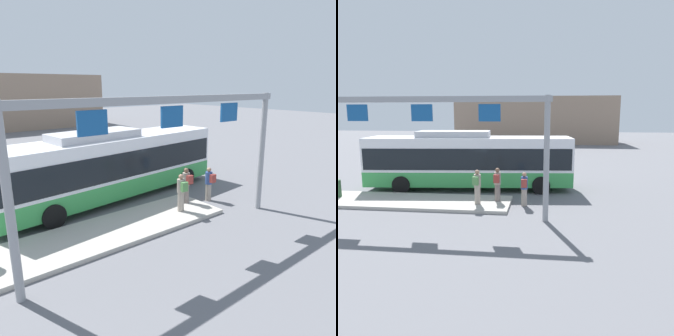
% 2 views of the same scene
% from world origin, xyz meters
% --- Properties ---
extents(ground_plane, '(120.00, 120.00, 0.00)m').
position_xyz_m(ground_plane, '(0.00, 0.00, 0.00)').
color(ground_plane, slate).
extents(platform_curb, '(10.00, 2.80, 0.16)m').
position_xyz_m(platform_curb, '(-2.24, -3.38, 0.08)').
color(platform_curb, '#B2ADA3').
rests_on(platform_curb, ground).
extents(bus_main, '(12.07, 3.68, 3.46)m').
position_xyz_m(bus_main, '(-0.01, -0.00, 1.81)').
color(bus_main, green).
rests_on(bus_main, ground).
extents(person_boarding, '(0.35, 0.53, 1.67)m').
position_xyz_m(person_boarding, '(3.44, -3.27, 0.89)').
color(person_boarding, gray).
rests_on(person_boarding, ground).
extents(person_waiting_near, '(0.36, 0.54, 1.67)m').
position_xyz_m(person_waiting_near, '(2.10, -3.10, 1.05)').
color(person_waiting_near, slate).
rests_on(person_waiting_near, platform_curb).
extents(person_waiting_mid, '(0.38, 0.56, 1.67)m').
position_xyz_m(person_waiting_mid, '(1.21, -3.73, 1.05)').
color(person_waiting_mid, gray).
rests_on(person_waiting_mid, platform_curb).
extents(platform_sign_gantry, '(10.79, 0.24, 5.20)m').
position_xyz_m(platform_sign_gantry, '(-0.73, -5.40, 3.83)').
color(platform_sign_gantry, gray).
rests_on(platform_sign_gantry, ground).
extents(station_building, '(23.49, 8.00, 6.86)m').
position_xyz_m(station_building, '(2.95, 32.07, 3.43)').
color(station_building, gray).
rests_on(station_building, ground).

